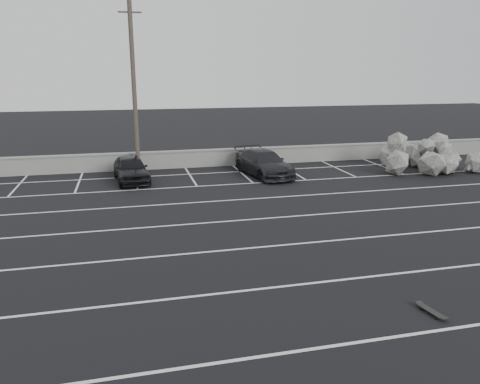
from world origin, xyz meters
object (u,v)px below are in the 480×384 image
object	(u,v)px
utility_pole	(134,89)
skateboard	(431,311)
car_right	(264,163)
riprap_pile	(426,161)
car_left	(131,169)
trash_bin	(240,160)

from	to	relation	value
utility_pole	skateboard	xyz separation A→B (m)	(6.42, -18.49, -4.72)
car_right	riprap_pile	bearing A→B (deg)	-15.62
car_left	car_right	distance (m)	7.35
riprap_pile	skateboard	size ratio (longest dim) A/B	8.15
utility_pole	skateboard	bearing A→B (deg)	-70.85
utility_pole	car_right	bearing A→B (deg)	-19.83
car_right	riprap_pile	size ratio (longest dim) A/B	0.77
car_right	skateboard	size ratio (longest dim) A/B	6.29
skateboard	trash_bin	bearing A→B (deg)	81.64
car_left	skateboard	world-z (taller)	car_left
trash_bin	utility_pole	bearing A→B (deg)	-179.68
car_left	skateboard	distance (m)	17.67
riprap_pile	utility_pole	bearing A→B (deg)	167.94
car_right	skateboard	world-z (taller)	car_right
trash_bin	car_left	bearing A→B (deg)	-161.13
car_right	trash_bin	distance (m)	2.64
car_left	skateboard	bearing A→B (deg)	-73.39
skateboard	utility_pole	bearing A→B (deg)	99.96
skateboard	car_right	bearing A→B (deg)	79.08
riprap_pile	skateboard	xyz separation A→B (m)	(-10.17, -14.94, -0.53)
car_left	riprap_pile	size ratio (longest dim) A/B	0.64
utility_pole	trash_bin	size ratio (longest dim) A/B	9.97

